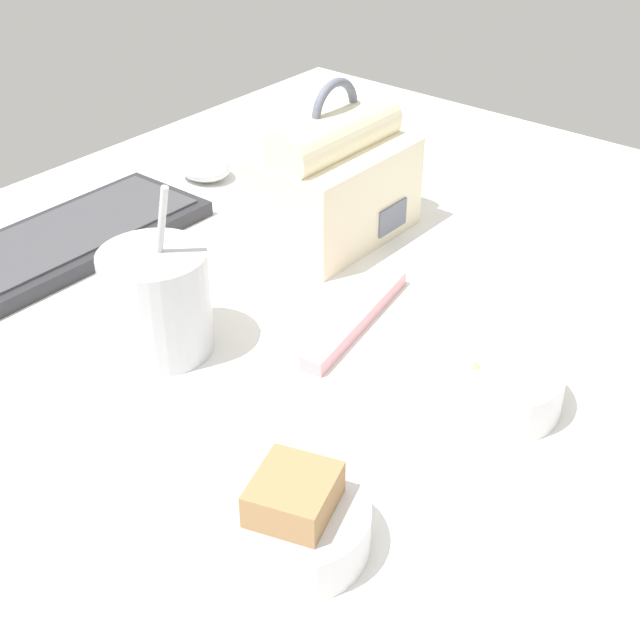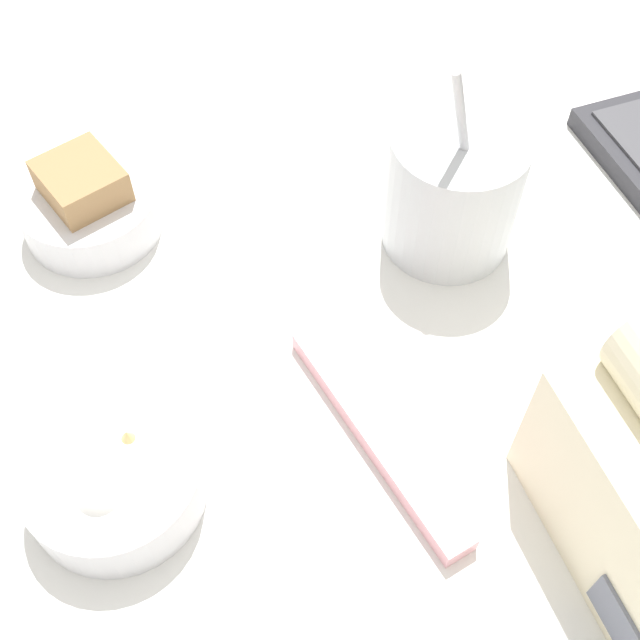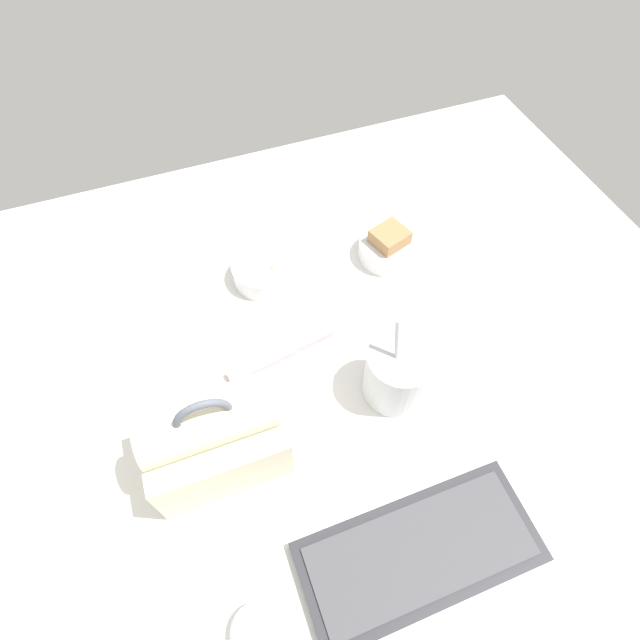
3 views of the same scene
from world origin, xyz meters
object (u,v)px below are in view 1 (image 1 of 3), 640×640
Objects in this scene: computer_mouse at (204,168)px; keyboard at (69,239)px; lunch_bag at (334,181)px; chopstick_case at (356,318)px; soup_cup at (157,300)px; bento_bowl_snacks at (497,384)px; bento_bowl_sandwich at (294,521)px.

keyboard is at bearing -176.28° from computer_mouse.
lunch_bag reaches higher than chopstick_case.
lunch_bag is 24.39cm from computer_mouse.
keyboard is 1.83× the size of soup_cup.
chopstick_case is (-13.65, -13.79, -6.32)cm from lunch_bag.
soup_cup reaches higher than chopstick_case.
soup_cup is 2.37× the size of computer_mouse.
bento_bowl_snacks is at bearing -117.13° from lunch_bag.
bento_bowl_sandwich is 66.56cm from computer_mouse.
bento_bowl_sandwich is at bearing -151.38° from chopstick_case.
chopstick_case is at bearing 82.43° from bento_bowl_snacks.
bento_bowl_sandwich is at bearing 172.96° from bento_bowl_snacks.
computer_mouse is (1.74, 23.68, -5.57)cm from lunch_bag.
soup_cup is at bearing -106.61° from keyboard.
bento_bowl_sandwich is at bearing -144.85° from lunch_bag.
computer_mouse is at bearing 3.72° from keyboard.
bento_bowl_sandwich reaches higher than chopstick_case.
bento_bowl_sandwich is 24.23cm from bento_bowl_snacks.
soup_cup is at bearing 67.41° from bento_bowl_sandwich.
lunch_bag reaches higher than computer_mouse.
keyboard is at bearing 102.85° from chopstick_case.
lunch_bag is 2.59× the size of computer_mouse.
lunch_bag is at bearing 35.15° from bento_bowl_sandwich.
bento_bowl_snacks reaches higher than keyboard.
computer_mouse is (23.58, 1.53, 0.54)cm from keyboard.
bento_bowl_sandwich reaches higher than bento_bowl_snacks.
soup_cup is 39.82cm from computer_mouse.
bento_bowl_snacks is 1.56× the size of computer_mouse.
computer_mouse is (41.73, 51.85, -0.90)cm from bento_bowl_sandwich.
bento_bowl_snacks is at bearing -83.69° from keyboard.
lunch_bag is 1.09× the size of soup_cup.
lunch_bag is at bearing -94.19° from computer_mouse.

